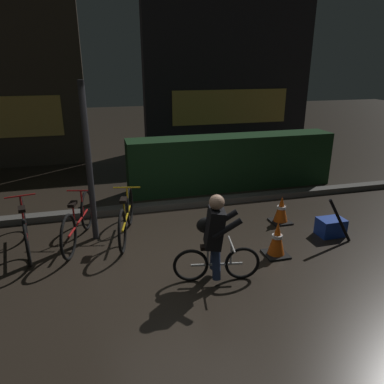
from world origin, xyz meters
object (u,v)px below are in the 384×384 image
at_px(blue_crate, 331,227).
at_px(street_post, 89,165).
at_px(parked_bike_center_left, 78,222).
at_px(closed_umbrella, 340,221).
at_px(parked_bike_center_right, 126,217).
at_px(cyclist, 215,238).
at_px(traffic_cone_near, 277,239).
at_px(parked_bike_left_mid, 25,227).
at_px(traffic_cone_far, 281,210).

bearing_deg(blue_crate, street_post, 167.05).
bearing_deg(parked_bike_center_left, blue_crate, -87.19).
height_order(parked_bike_center_left, closed_umbrella, parked_bike_center_left).
height_order(street_post, parked_bike_center_right, street_post).
relative_size(blue_crate, cyclist, 0.35).
distance_m(traffic_cone_near, cyclist, 1.24).
xyz_separation_m(parked_bike_left_mid, cyclist, (2.62, -1.59, 0.26)).
relative_size(street_post, traffic_cone_far, 5.02).
bearing_deg(closed_umbrella, street_post, -5.73).
xyz_separation_m(traffic_cone_near, closed_umbrella, (1.19, 0.15, 0.11)).
distance_m(cyclist, closed_umbrella, 2.39).
bearing_deg(closed_umbrella, traffic_cone_near, 17.96).
bearing_deg(street_post, closed_umbrella, -16.51).
bearing_deg(street_post, traffic_cone_near, -25.82).
relative_size(street_post, parked_bike_center_left, 1.50).
xyz_separation_m(traffic_cone_near, traffic_cone_far, (0.65, 1.09, -0.02)).
distance_m(traffic_cone_near, traffic_cone_far, 1.27).
relative_size(traffic_cone_near, traffic_cone_far, 1.09).
bearing_deg(parked_bike_left_mid, parked_bike_center_left, -99.64).
distance_m(parked_bike_center_left, closed_umbrella, 4.27).
bearing_deg(traffic_cone_near, cyclist, -161.25).
relative_size(traffic_cone_near, closed_umbrella, 0.66).
height_order(parked_bike_center_left, cyclist, cyclist).
height_order(parked_bike_left_mid, traffic_cone_near, parked_bike_left_mid).
bearing_deg(traffic_cone_near, closed_umbrella, 7.17).
height_order(street_post, closed_umbrella, street_post).
bearing_deg(parked_bike_left_mid, cyclist, -132.42).
bearing_deg(parked_bike_center_right, cyclist, -135.30).
distance_m(parked_bike_center_right, cyclist, 1.93).
bearing_deg(cyclist, blue_crate, 28.31).
bearing_deg(traffic_cone_near, street_post, 154.18).
bearing_deg(parked_bike_left_mid, parked_bike_center_right, -100.54).
xyz_separation_m(parked_bike_left_mid, parked_bike_center_left, (0.81, 0.02, -0.00)).
height_order(traffic_cone_far, blue_crate, traffic_cone_far).
bearing_deg(parked_bike_center_right, closed_umbrella, -95.99).
bearing_deg(parked_bike_center_right, traffic_cone_near, -107.74).
distance_m(parked_bike_center_left, parked_bike_center_right, 0.77).
xyz_separation_m(parked_bike_center_left, traffic_cone_far, (3.58, -0.13, -0.12)).
xyz_separation_m(street_post, parked_bike_left_mid, (-1.06, -0.09, -0.92)).
xyz_separation_m(blue_crate, closed_umbrella, (-0.04, -0.25, 0.23)).
distance_m(parked_bike_center_left, traffic_cone_near, 3.19).
height_order(parked_bike_center_left, blue_crate, parked_bike_center_left).
height_order(parked_bike_left_mid, parked_bike_center_left, same).
relative_size(traffic_cone_far, closed_umbrella, 0.60).
distance_m(traffic_cone_far, blue_crate, 0.91).
relative_size(parked_bike_center_left, traffic_cone_far, 3.34).
bearing_deg(parked_bike_center_left, street_post, -59.82).
distance_m(street_post, parked_bike_center_left, 0.96).
height_order(cyclist, closed_umbrella, cyclist).
bearing_deg(cyclist, closed_umbrella, 22.85).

